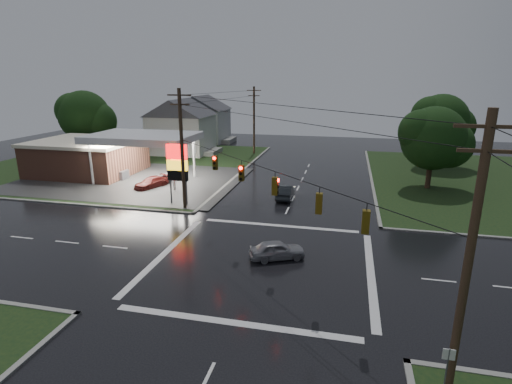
% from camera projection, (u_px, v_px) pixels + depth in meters
% --- Properties ---
extents(ground, '(120.00, 120.00, 0.00)m').
position_uv_depth(ground, '(262.00, 262.00, 26.68)').
color(ground, black).
rests_on(ground, ground).
extents(grass_nw, '(36.00, 36.00, 0.08)m').
position_uv_depth(grass_nw, '(122.00, 164.00, 56.60)').
color(grass_nw, black).
rests_on(grass_nw, ground).
extents(gas_station, '(26.20, 18.00, 5.60)m').
position_uv_depth(gas_station, '(95.00, 155.00, 49.94)').
color(gas_station, '#2D2D2D').
rests_on(gas_station, ground).
extents(pylon_sign, '(2.00, 0.35, 6.00)m').
position_uv_depth(pylon_sign, '(177.00, 164.00, 37.65)').
color(pylon_sign, '#59595E').
rests_on(pylon_sign, ground).
extents(utility_pole_nw, '(2.20, 0.32, 11.00)m').
position_uv_depth(utility_pole_nw, '(182.00, 148.00, 36.02)').
color(utility_pole_nw, '#382619').
rests_on(utility_pole_nw, ground).
extents(utility_pole_se, '(2.20, 0.32, 11.00)m').
position_uv_depth(utility_pole_se, '(469.00, 259.00, 14.15)').
color(utility_pole_se, '#382619').
rests_on(utility_pole_se, ground).
extents(utility_pole_n, '(2.20, 0.32, 10.50)m').
position_uv_depth(utility_pole_n, '(254.00, 119.00, 62.77)').
color(utility_pole_n, '#382619').
rests_on(utility_pole_n, ground).
extents(traffic_signals, '(26.87, 26.87, 1.47)m').
position_uv_depth(traffic_signals, '(263.00, 168.00, 24.85)').
color(traffic_signals, black).
rests_on(traffic_signals, ground).
extents(house_near, '(11.05, 8.48, 8.60)m').
position_uv_depth(house_near, '(181.00, 126.00, 63.66)').
color(house_near, silver).
rests_on(house_near, ground).
extents(house_far, '(11.05, 8.48, 8.60)m').
position_uv_depth(house_far, '(202.00, 118.00, 75.11)').
color(house_far, silver).
rests_on(house_far, ground).
extents(tree_nw_behind, '(8.93, 7.60, 10.00)m').
position_uv_depth(tree_nw_behind, '(85.00, 116.00, 60.32)').
color(tree_nw_behind, black).
rests_on(tree_nw_behind, ground).
extents(tree_ne_near, '(7.99, 6.80, 8.98)m').
position_uv_depth(tree_ne_near, '(435.00, 139.00, 42.67)').
color(tree_ne_near, black).
rests_on(tree_ne_near, ground).
extents(tree_ne_far, '(8.46, 7.20, 9.80)m').
position_uv_depth(tree_ne_far, '(442.00, 122.00, 53.09)').
color(tree_ne_far, black).
rests_on(tree_ne_far, ground).
extents(car_north, '(1.56, 4.27, 1.40)m').
position_uv_depth(car_north, '(285.00, 192.00, 40.57)').
color(car_north, black).
rests_on(car_north, ground).
extents(car_crossing, '(4.04, 2.90, 1.28)m').
position_uv_depth(car_crossing, '(277.00, 250.00, 27.06)').
color(car_crossing, gray).
rests_on(car_crossing, ground).
extents(car_pump, '(3.26, 4.50, 1.21)m').
position_uv_depth(car_pump, '(151.00, 182.00, 44.45)').
color(car_pump, '#4C1311').
rests_on(car_pump, ground).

